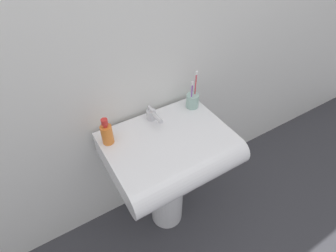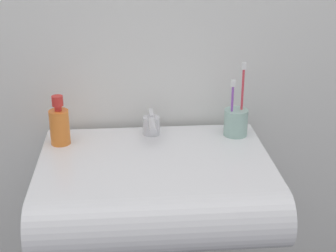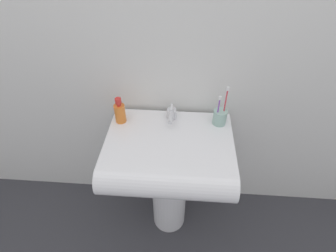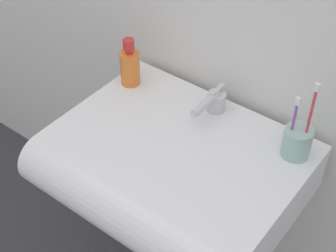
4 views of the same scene
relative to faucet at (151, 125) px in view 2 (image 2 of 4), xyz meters
The scene contains 4 objects.
sink_basin 0.23m from the faucet, 89.90° to the right, with size 0.63×0.50×0.15m.
faucet is the anchor object (origin of this frame).
toothbrush_cup 0.25m from the faucet, ahead, with size 0.07×0.07×0.22m.
soap_bottle 0.27m from the faucet, behind, with size 0.06×0.06×0.15m.
Camera 2 is at (-0.07, -1.27, 1.39)m, focal length 55.00 mm.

